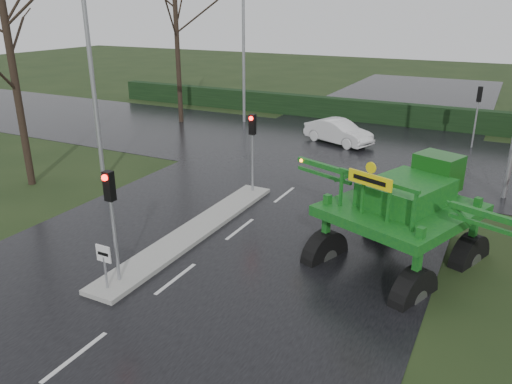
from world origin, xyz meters
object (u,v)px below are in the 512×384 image
at_px(keep_left_sign, 104,260).
at_px(traffic_signal_mid, 252,136).
at_px(traffic_signal_near, 111,203).
at_px(traffic_signal_far, 478,103).
at_px(crop_sprayer, 332,194).
at_px(street_light_left_near, 94,49).
at_px(white_sedan, 338,144).
at_px(street_light_left_far, 248,34).

distance_m(keep_left_sign, traffic_signal_mid, 9.12).
height_order(traffic_signal_near, traffic_signal_far, same).
bearing_deg(traffic_signal_mid, crop_sprayer, -38.53).
relative_size(traffic_signal_mid, traffic_signal_far, 1.00).
relative_size(street_light_left_near, white_sedan, 2.34).
bearing_deg(keep_left_sign, white_sedan, 88.20).
xyz_separation_m(traffic_signal_near, traffic_signal_far, (7.80, 21.02, 0.00)).
xyz_separation_m(traffic_signal_far, crop_sprayer, (-2.92, -16.40, -0.42)).
height_order(traffic_signal_mid, white_sedan, traffic_signal_mid).
relative_size(traffic_signal_near, crop_sprayer, 0.46).
bearing_deg(traffic_signal_far, white_sedan, 20.19).
distance_m(traffic_signal_far, white_sedan, 8.11).
distance_m(traffic_signal_mid, traffic_signal_far, 14.75).
bearing_deg(traffic_signal_mid, street_light_left_far, 118.86).
height_order(street_light_left_near, street_light_left_far, same).
distance_m(traffic_signal_far, street_light_left_far, 15.08).
relative_size(keep_left_sign, traffic_signal_near, 0.38).
distance_m(keep_left_sign, traffic_signal_near, 1.61).
relative_size(traffic_signal_far, white_sedan, 0.83).
distance_m(street_light_left_near, crop_sprayer, 12.61).
relative_size(traffic_signal_near, traffic_signal_mid, 1.00).
relative_size(traffic_signal_near, street_light_left_near, 0.35).
height_order(street_light_left_far, white_sedan, street_light_left_far).
bearing_deg(street_light_left_near, keep_left_sign, -47.41).
relative_size(traffic_signal_mid, street_light_left_far, 0.35).
distance_m(traffic_signal_near, street_light_left_far, 22.37).
bearing_deg(white_sedan, keep_left_sign, -160.67).
bearing_deg(street_light_left_near, traffic_signal_far, 43.63).
relative_size(street_light_left_near, crop_sprayer, 1.30).
relative_size(traffic_signal_far, crop_sprayer, 0.46).
bearing_deg(keep_left_sign, traffic_signal_far, 70.07).
relative_size(keep_left_sign, white_sedan, 0.32).
height_order(street_light_left_near, crop_sprayer, street_light_left_near).
bearing_deg(street_light_left_far, traffic_signal_near, -71.83).
height_order(traffic_signal_far, street_light_left_far, street_light_left_far).
height_order(traffic_signal_mid, crop_sprayer, crop_sprayer).
height_order(traffic_signal_near, traffic_signal_mid, same).
distance_m(traffic_signal_near, street_light_left_near, 10.40).
distance_m(traffic_signal_near, white_sedan, 18.56).
bearing_deg(street_light_left_far, traffic_signal_far, 0.03).
bearing_deg(street_light_left_far, street_light_left_near, -90.00).
xyz_separation_m(street_light_left_far, white_sedan, (7.49, -2.64, -5.99)).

